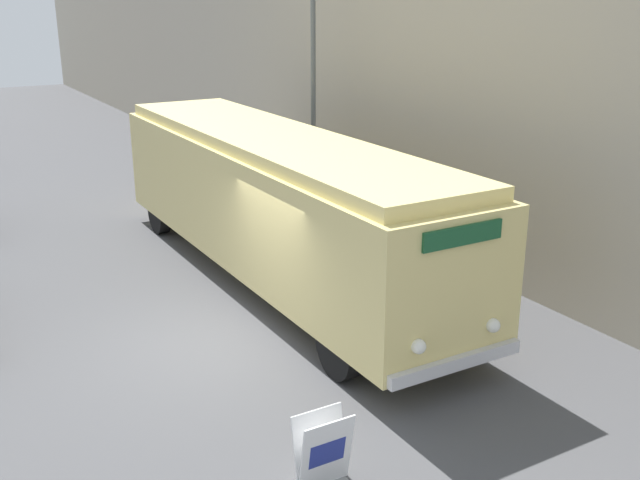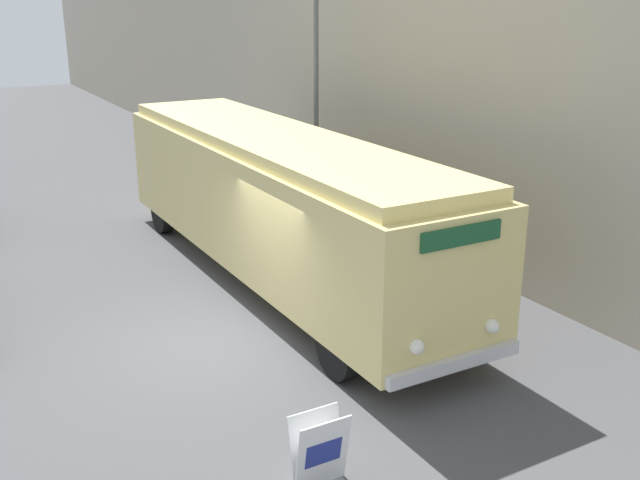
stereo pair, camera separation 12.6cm
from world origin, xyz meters
name	(u,v)px [view 2 (the right image)]	position (x,y,z in m)	size (l,w,h in m)	color
ground_plane	(222,342)	(0.00, 0.00, 0.00)	(80.00, 80.00, 0.00)	#4C4C4F
building_wall_right	(277,66)	(6.08, 10.00, 3.54)	(0.30, 60.00, 7.08)	#B2A893
vintage_bus	(277,198)	(2.18, 2.20, 1.73)	(2.48, 11.44, 3.03)	black
sign_board	(320,452)	(-0.47, -4.21, 0.46)	(0.69, 0.36, 0.95)	gray
streetlamp	(316,29)	(4.78, 5.22, 4.86)	(0.36, 0.36, 7.70)	#595E60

